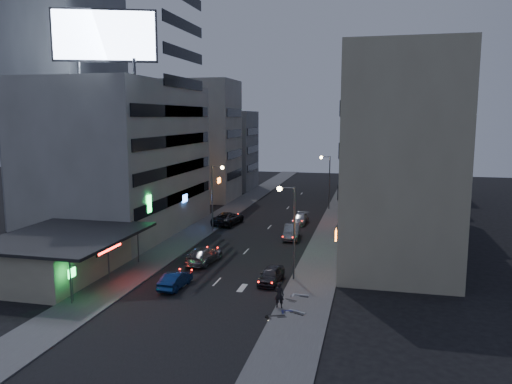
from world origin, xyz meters
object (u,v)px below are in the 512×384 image
(road_car_blue, at_px, (175,280))
(road_car_silver, at_px, (204,255))
(scooter_silver_b, at_px, (309,288))
(scooter_black_a, at_px, (285,307))
(scooter_black_b, at_px, (297,295))
(parked_car_right_mid, at_px, (292,232))
(person, at_px, (279,295))
(parked_car_right_far, at_px, (300,219))
(scooter_silver_a, at_px, (307,305))
(scooter_blue, at_px, (299,303))
(parked_car_right_near, at_px, (271,275))
(parked_car_left, at_px, (228,218))

(road_car_blue, height_order, road_car_silver, road_car_silver)
(scooter_silver_b, bearing_deg, scooter_black_a, 167.91)
(scooter_black_b, relative_size, scooter_silver_b, 0.86)
(parked_car_right_mid, height_order, scooter_black_b, parked_car_right_mid)
(scooter_black_b, xyz_separation_m, scooter_silver_b, (0.72, 1.39, 0.08))
(road_car_silver, xyz_separation_m, person, (9.26, -9.83, 0.32))
(parked_car_right_far, height_order, person, person)
(scooter_black_a, distance_m, scooter_silver_b, 4.41)
(scooter_silver_a, height_order, scooter_silver_b, scooter_silver_a)
(parked_car_right_far, relative_size, scooter_blue, 2.46)
(parked_car_right_near, distance_m, scooter_black_a, 7.22)
(parked_car_right_near, relative_size, scooter_silver_a, 2.04)
(parked_car_right_far, bearing_deg, road_car_silver, -105.25)
(road_car_silver, bearing_deg, scooter_silver_b, 154.73)
(parked_car_right_mid, xyz_separation_m, parked_car_right_far, (-0.23, 8.29, -0.14))
(scooter_silver_b, bearing_deg, parked_car_right_mid, 16.76)
(road_car_blue, bearing_deg, person, 167.58)
(parked_car_right_near, bearing_deg, road_car_silver, 154.33)
(parked_car_right_far, height_order, scooter_blue, parked_car_right_far)
(person, bearing_deg, scooter_silver_b, -118.63)
(parked_car_right_far, bearing_deg, person, -81.78)
(scooter_black_a, bearing_deg, road_car_silver, 21.54)
(road_car_silver, bearing_deg, road_car_blue, 97.11)
(parked_car_right_far, height_order, scooter_silver_a, scooter_silver_a)
(road_car_silver, xyz_separation_m, scooter_black_b, (10.36, -8.23, -0.14))
(parked_car_right_mid, relative_size, scooter_black_a, 2.73)
(scooter_blue, bearing_deg, scooter_silver_a, -136.32)
(parked_car_left, bearing_deg, scooter_silver_b, 126.21)
(person, bearing_deg, road_car_silver, -44.00)
(person, xyz_separation_m, scooter_black_b, (1.10, 1.60, -0.47))
(parked_car_right_far, height_order, road_car_blue, road_car_blue)
(parked_car_right_near, relative_size, parked_car_right_far, 0.91)
(person, distance_m, scooter_silver_b, 3.53)
(road_car_blue, height_order, scooter_black_a, road_car_blue)
(road_car_blue, bearing_deg, parked_car_left, -80.59)
(road_car_blue, distance_m, scooter_silver_a, 11.71)
(parked_car_right_far, xyz_separation_m, scooter_silver_b, (4.61, -26.63, 0.05))
(parked_car_right_near, xyz_separation_m, scooter_silver_b, (3.56, -2.56, 0.01))
(road_car_silver, xyz_separation_m, scooter_blue, (10.73, -10.07, -0.09))
(parked_car_right_mid, bearing_deg, scooter_black_b, -83.89)
(person, height_order, scooter_silver_a, person)
(parked_car_right_mid, xyz_separation_m, parked_car_left, (-9.35, 5.75, 0.03))
(parked_car_right_far, bearing_deg, parked_car_right_near, -84.65)
(scooter_black_a, xyz_separation_m, scooter_blue, (0.82, 1.01, 0.02))
(road_car_silver, bearing_deg, parked_car_right_mid, -113.82)
(road_car_blue, xyz_separation_m, scooter_silver_b, (10.99, 0.46, 0.03))
(scooter_silver_a, bearing_deg, scooter_black_b, 46.77)
(scooter_silver_b, bearing_deg, road_car_silver, 61.67)
(parked_car_right_near, bearing_deg, scooter_black_a, -66.79)
(scooter_black_b, bearing_deg, parked_car_right_mid, 31.41)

